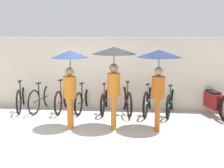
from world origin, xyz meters
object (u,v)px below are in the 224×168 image
parked_bicycle_2 (63,99)px  parked_bicycle_7 (171,102)px  pedestrian_trailing (159,66)px  pedestrian_leading (70,69)px  pedestrian_center (114,63)px  parked_bicycle_5 (126,100)px  parked_bicycle_3 (84,99)px  parked_bicycle_6 (148,100)px  motorcycle (213,101)px  parked_bicycle_0 (22,98)px  parked_bicycle_4 (105,100)px  parked_bicycle_1 (42,98)px

parked_bicycle_2 → parked_bicycle_7: bearing=-89.9°
pedestrian_trailing → parked_bicycle_2: bearing=156.0°
pedestrian_leading → pedestrian_center: 1.10m
parked_bicycle_5 → parked_bicycle_3: bearing=73.8°
parked_bicycle_6 → motorcycle: (1.87, 0.04, -0.00)m
parked_bicycle_5 → parked_bicycle_6: (0.65, 0.03, 0.01)m
parked_bicycle_5 → pedestrian_leading: pedestrian_leading is taller
parked_bicycle_0 → parked_bicycle_4: size_ratio=1.05×
pedestrian_trailing → motorcycle: pedestrian_trailing is taller
pedestrian_leading → parked_bicycle_0: bearing=137.5°
pedestrian_leading → pedestrian_center: pedestrian_center is taller
parked_bicycle_3 → pedestrian_leading: bearing=-174.2°
parked_bicycle_1 → motorcycle: (5.10, 0.03, -0.00)m
parked_bicycle_6 → pedestrian_trailing: (0.20, -1.47, 1.19)m
parked_bicycle_1 → parked_bicycle_7: parked_bicycle_7 is taller
parked_bicycle_2 → pedestrian_trailing: bearing=-116.6°
parked_bicycle_2 → pedestrian_leading: 2.02m
pedestrian_leading → parked_bicycle_3: bearing=86.0°
parked_bicycle_2 → parked_bicycle_5: parked_bicycle_2 is taller
parked_bicycle_6 → pedestrian_center: (-0.90, -1.45, 1.25)m
parked_bicycle_2 → motorcycle: 4.46m
parked_bicycle_0 → parked_bicycle_6: parked_bicycle_0 is taller
parked_bicycle_3 → pedestrian_center: pedestrian_center is taller
parked_bicycle_0 → parked_bicycle_1: 0.65m
pedestrian_leading → pedestrian_trailing: size_ratio=0.99×
parked_bicycle_3 → parked_bicycle_5: bearing=-86.7°
parked_bicycle_4 → motorcycle: 3.16m
parked_bicycle_5 → pedestrian_trailing: bearing=-161.9°
pedestrian_leading → motorcycle: size_ratio=0.96×
parked_bicycle_1 → parked_bicycle_6: (3.24, -0.01, 0.00)m
parked_bicycle_5 → pedestrian_trailing: 2.06m
pedestrian_leading → motorcycle: bearing=19.7°
parked_bicycle_3 → parked_bicycle_6: (1.94, -0.06, 0.03)m
pedestrian_trailing → motorcycle: (1.67, 1.51, -1.20)m
parked_bicycle_0 → parked_bicycle_2: 1.30m
pedestrian_trailing → motorcycle: 2.55m
parked_bicycle_2 → parked_bicycle_6: (2.59, -0.02, 0.02)m
parked_bicycle_1 → parked_bicycle_7: 3.89m
parked_bicycle_0 → parked_bicycle_3: size_ratio=1.03×
parked_bicycle_0 → parked_bicycle_2: parked_bicycle_2 is taller
parked_bicycle_1 → parked_bicycle_3: size_ratio=1.02×
parked_bicycle_0 → parked_bicycle_4: 2.59m
parked_bicycle_3 → parked_bicycle_2: bearing=100.1°
parked_bicycle_1 → parked_bicycle_6: size_ratio=0.97×
parked_bicycle_5 → parked_bicycle_6: size_ratio=0.92×
parked_bicycle_6 → parked_bicycle_0: bearing=98.9°
parked_bicycle_0 → parked_bicycle_7: parked_bicycle_0 is taller
pedestrian_trailing → pedestrian_center: bearing=-176.5°
parked_bicycle_4 → parked_bicycle_0: bearing=91.0°
parked_bicycle_2 → motorcycle: size_ratio=0.82×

